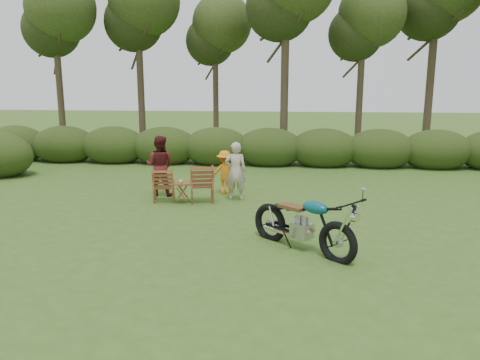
# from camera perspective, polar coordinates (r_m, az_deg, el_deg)

# --- Properties ---
(ground) EXTENTS (80.00, 80.00, 0.00)m
(ground) POSITION_cam_1_polar(r_m,az_deg,el_deg) (8.88, 1.27, -8.34)
(ground) COLOR #32521B
(ground) RESTS_ON ground
(tree_line) EXTENTS (22.52, 11.62, 8.14)m
(tree_line) POSITION_cam_1_polar(r_m,az_deg,el_deg) (18.05, 5.50, 14.25)
(tree_line) COLOR #392C1F
(tree_line) RESTS_ON ground
(motorcycle) EXTENTS (2.28, 2.15, 1.30)m
(motorcycle) POSITION_cam_1_polar(r_m,az_deg,el_deg) (8.92, 7.46, -8.34)
(motorcycle) COLOR #0B7E8F
(motorcycle) RESTS_ON ground
(lawn_chair_right) EXTENTS (0.80, 0.80, 0.99)m
(lawn_chair_right) POSITION_cam_1_polar(r_m,az_deg,el_deg) (12.28, -4.62, -2.59)
(lawn_chair_right) COLOR brown
(lawn_chair_right) RESTS_ON ground
(lawn_chair_left) EXTENTS (0.71, 0.71, 0.88)m
(lawn_chair_left) POSITION_cam_1_polar(r_m,az_deg,el_deg) (12.43, -9.23, -2.53)
(lawn_chair_left) COLOR brown
(lawn_chair_left) RESTS_ON ground
(side_table) EXTENTS (0.55, 0.48, 0.52)m
(side_table) POSITION_cam_1_polar(r_m,az_deg,el_deg) (12.16, -7.07, -1.53)
(side_table) COLOR #5C2B17
(side_table) RESTS_ON ground
(cup) EXTENTS (0.14, 0.14, 0.09)m
(cup) POSITION_cam_1_polar(r_m,az_deg,el_deg) (12.06, -7.23, -0.16)
(cup) COLOR beige
(cup) RESTS_ON side_table
(adult_a) EXTENTS (0.60, 0.42, 1.54)m
(adult_a) POSITION_cam_1_polar(r_m,az_deg,el_deg) (12.39, -0.53, -2.42)
(adult_a) COLOR #BDAB9B
(adult_a) RESTS_ON ground
(adult_b) EXTENTS (0.86, 0.70, 1.65)m
(adult_b) POSITION_cam_1_polar(r_m,az_deg,el_deg) (13.09, -9.61, -1.81)
(adult_b) COLOR #4F1716
(adult_b) RESTS_ON ground
(child) EXTENTS (0.87, 0.64, 1.21)m
(child) POSITION_cam_1_polar(r_m,az_deg,el_deg) (13.05, -1.86, -1.68)
(child) COLOR orange
(child) RESTS_ON ground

